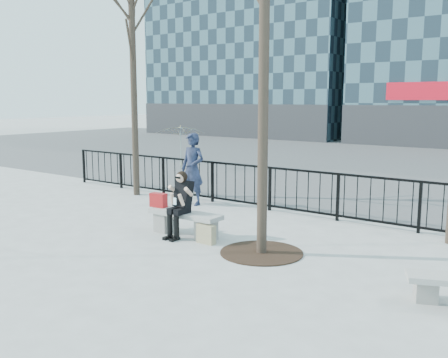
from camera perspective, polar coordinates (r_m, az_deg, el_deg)
The scene contains 11 objects.
ground at distance 10.29m, azimuth -4.46°, elevation -6.42°, with size 120.00×120.00×0.00m, color gray.
street_surface at distance 23.58m, azimuth 20.03°, elevation 1.87°, with size 60.00×23.00×0.01m, color #474747.
railing at distance 12.54m, azimuth 4.47°, elevation -1.01°, with size 14.00×0.06×1.10m.
tree_left at distance 14.64m, azimuth -10.48°, elevation 17.26°, with size 2.80×2.80×6.50m.
tree_grate at distance 9.13m, azimuth 4.31°, elevation -8.38°, with size 1.50×1.50×0.02m, color black.
bench_main at distance 10.21m, azimuth -4.48°, elevation -4.79°, with size 1.65×0.46×0.49m.
seated_woman at distance 10.01m, azimuth -5.11°, elevation -2.92°, with size 0.50×0.64×1.34m.
handbag at distance 10.65m, azimuth -7.50°, elevation -2.41°, with size 0.36×0.17×0.30m, color #AE1517.
shopping_bag at distance 9.66m, azimuth -2.06°, elevation -6.30°, with size 0.39×0.14×0.37m, color #BCB385.
standing_man at distance 13.05m, azimuth -3.60°, elevation 1.14°, with size 0.69×0.45×1.89m, color black.
vendor_umbrella at distance 19.86m, azimuth -5.02°, elevation 3.67°, with size 1.91×1.95×1.76m, color gold.
Camera 1 is at (6.48, -7.50, 2.75)m, focal length 40.00 mm.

